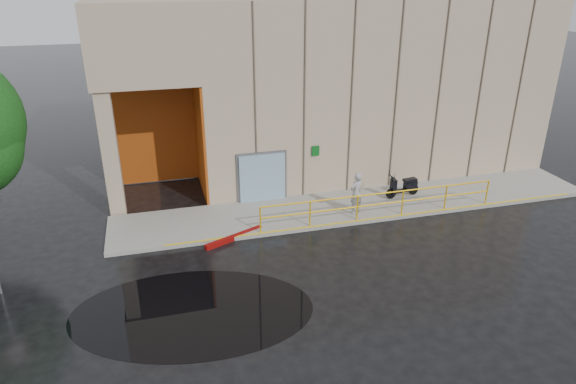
% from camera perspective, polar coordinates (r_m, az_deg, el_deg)
% --- Properties ---
extents(ground, '(120.00, 120.00, 0.00)m').
position_cam_1_polar(ground, '(16.54, 1.06, -9.69)').
color(ground, black).
rests_on(ground, ground).
extents(sidewalk, '(20.00, 3.00, 0.15)m').
position_cam_1_polar(sidewalk, '(21.42, 7.98, -1.45)').
color(sidewalk, gray).
rests_on(sidewalk, ground).
extents(building, '(20.00, 10.17, 8.00)m').
position_cam_1_polar(building, '(26.31, 5.20, 12.90)').
color(building, tan).
rests_on(building, ground).
extents(guardrail, '(9.56, 0.06, 1.03)m').
position_cam_1_polar(guardrail, '(20.16, 10.21, -1.38)').
color(guardrail, '#E9AD0C').
rests_on(guardrail, sidewalk).
extents(person, '(0.73, 0.63, 1.70)m').
position_cam_1_polar(person, '(20.20, 7.58, -0.14)').
color(person, '#9C9CA1').
rests_on(person, sidewalk).
extents(scooter, '(1.60, 0.70, 1.22)m').
position_cam_1_polar(scooter, '(22.11, 12.73, 1.19)').
color(scooter, black).
rests_on(scooter, sidewalk).
extents(red_curb, '(2.27, 1.14, 0.18)m').
position_cam_1_polar(red_curb, '(18.81, -6.01, -5.05)').
color(red_curb, '#780806').
rests_on(red_curb, ground).
extents(puddle, '(7.63, 5.46, 0.01)m').
position_cam_1_polar(puddle, '(15.42, -10.55, -12.92)').
color(puddle, black).
rests_on(puddle, ground).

